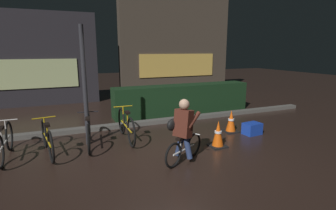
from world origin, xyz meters
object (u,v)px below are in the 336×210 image
object	(u,v)px
parked_bike_center_right	(126,126)
traffic_cone_far	(231,121)
parked_bike_leftmost	(5,142)
cyclist	(183,131)
traffic_cone_near	(218,134)
blue_crate	(252,129)
parked_bike_left_mid	(47,139)
parked_bike_center_left	(89,132)
street_post	(85,87)

from	to	relation	value
parked_bike_center_right	traffic_cone_far	distance (m)	2.75
parked_bike_leftmost	cyclist	xyz separation A→B (m)	(3.21, -1.50, 0.29)
traffic_cone_near	blue_crate	distance (m)	1.37
parked_bike_left_mid	parked_bike_center_right	world-z (taller)	parked_bike_center_right
parked_bike_center_left	parked_bike_left_mid	bearing A→B (deg)	106.55
parked_bike_left_mid	traffic_cone_far	xyz separation A→B (m)	(4.44, -0.20, -0.05)
traffic_cone_far	parked_bike_center_left	bearing A→B (deg)	174.54
parked_bike_leftmost	parked_bike_center_right	world-z (taller)	parked_bike_center_right
parked_bike_center_right	traffic_cone_near	world-z (taller)	parked_bike_center_right
parked_bike_left_mid	parked_bike_center_right	xyz separation A→B (m)	(1.72, 0.26, 0.02)
traffic_cone_near	parked_bike_center_right	bearing A→B (deg)	145.24
parked_bike_center_right	blue_crate	world-z (taller)	parked_bike_center_right
traffic_cone_near	blue_crate	size ratio (longest dim) A/B	1.38
parked_bike_center_left	blue_crate	distance (m)	4.05
parked_bike_leftmost	parked_bike_center_left	distance (m)	1.62
parked_bike_center_left	traffic_cone_far	world-z (taller)	parked_bike_center_left
traffic_cone_near	traffic_cone_far	world-z (taller)	traffic_cone_near
traffic_cone_near	blue_crate	world-z (taller)	traffic_cone_near
parked_bike_left_mid	cyclist	world-z (taller)	cyclist
street_post	cyclist	xyz separation A→B (m)	(1.59, -1.71, -0.71)
parked_bike_leftmost	blue_crate	size ratio (longest dim) A/B	3.64
street_post	blue_crate	world-z (taller)	street_post
blue_crate	cyclist	xyz separation A→B (m)	(-2.39, -0.81, 0.48)
parked_bike_left_mid	parked_bike_leftmost	bearing A→B (deg)	72.92
parked_bike_left_mid	traffic_cone_near	world-z (taller)	parked_bike_left_mid
blue_crate	cyclist	bearing A→B (deg)	-161.35
street_post	parked_bike_center_right	bearing A→B (deg)	-3.62
parked_bike_leftmost	traffic_cone_near	distance (m)	4.43
parked_bike_center_left	cyclist	xyz separation A→B (m)	(1.58, -1.54, 0.29)
parked_bike_center_left	parked_bike_center_right	bearing A→B (deg)	-75.85
parked_bike_left_mid	parked_bike_center_left	bearing A→B (deg)	-89.07
street_post	parked_bike_leftmost	world-z (taller)	street_post
cyclist	traffic_cone_near	bearing A→B (deg)	-8.69
parked_bike_center_left	traffic_cone_far	size ratio (longest dim) A/B	2.76
street_post	traffic_cone_near	xyz separation A→B (m)	(2.68, -1.30, -1.05)
parked_bike_center_right	traffic_cone_far	size ratio (longest dim) A/B	2.89
street_post	traffic_cone_far	bearing A→B (deg)	-8.14
parked_bike_leftmost	blue_crate	xyz separation A→B (m)	(5.60, -0.69, -0.19)
traffic_cone_far	cyclist	bearing A→B (deg)	-149.33
parked_bike_left_mid	cyclist	distance (m)	2.81
street_post	parked_bike_center_right	xyz separation A→B (m)	(0.89, -0.06, -0.98)
parked_bike_leftmost	parked_bike_center_right	xyz separation A→B (m)	(2.50, 0.15, 0.02)
street_post	parked_bike_center_left	distance (m)	1.01
parked_bike_leftmost	parked_bike_left_mid	world-z (taller)	parked_bike_left_mid
traffic_cone_far	blue_crate	size ratio (longest dim) A/B	1.34
street_post	parked_bike_left_mid	world-z (taller)	street_post
parked_bike_leftmost	traffic_cone_far	distance (m)	5.23
parked_bike_center_left	traffic_cone_near	bearing A→B (deg)	-106.26
parked_bike_center_right	cyclist	bearing A→B (deg)	-156.18
parked_bike_center_right	parked_bike_left_mid	bearing A→B (deg)	99.39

